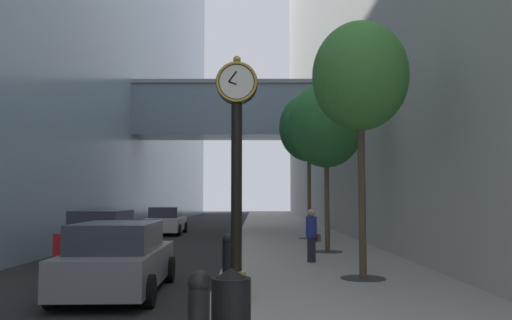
# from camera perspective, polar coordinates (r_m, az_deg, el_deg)

# --- Properties ---
(ground_plane) EXTENTS (110.00, 110.00, 0.00)m
(ground_plane) POSITION_cam_1_polar(r_m,az_deg,el_deg) (30.02, -1.61, -8.28)
(ground_plane) COLOR black
(ground_plane) RESTS_ON ground
(sidewalk_right) EXTENTS (5.83, 80.00, 0.14)m
(sidewalk_right) POSITION_cam_1_polar(r_m,az_deg,el_deg) (33.05, 3.67, -7.79)
(sidewalk_right) COLOR #9E998E
(sidewalk_right) RESTS_ON ground
(street_clock) EXTENTS (0.84, 0.55, 4.86)m
(street_clock) POSITION_cam_1_polar(r_m,az_deg,el_deg) (10.32, -1.92, -0.31)
(street_clock) COLOR black
(street_clock) RESTS_ON sidewalk_right
(bollard_nearest) EXTENTS (0.27, 0.27, 1.12)m
(bollard_nearest) POSITION_cam_1_polar(r_m,az_deg,el_deg) (6.28, -6.10, -16.87)
(bollard_nearest) COLOR black
(bollard_nearest) RESTS_ON sidewalk_right
(bollard_third) EXTENTS (0.27, 0.27, 1.12)m
(bollard_third) POSITION_cam_1_polar(r_m,az_deg,el_deg) (12.33, -2.90, -10.66)
(bollard_third) COLOR black
(bollard_third) RESTS_ON sidewalk_right
(street_tree_near) EXTENTS (2.41, 2.41, 6.43)m
(street_tree_near) POSITION_cam_1_polar(r_m,az_deg,el_deg) (13.41, 11.68, 8.95)
(street_tree_near) COLOR #333335
(street_tree_near) RESTS_ON sidewalk_right
(street_tree_mid_near) EXTENTS (2.81, 2.81, 6.33)m
(street_tree_mid_near) POSITION_cam_1_polar(r_m,az_deg,el_deg) (19.49, 8.01, 3.86)
(street_tree_mid_near) COLOR #333335
(street_tree_mid_near) RESTS_ON sidewalk_right
(street_tree_mid_far) EXTENTS (2.95, 2.95, 7.18)m
(street_tree_mid_far) POSITION_cam_1_polar(r_m,az_deg,el_deg) (25.82, 6.09, 3.55)
(street_tree_mid_far) COLOR #333335
(street_tree_mid_far) RESTS_ON sidewalk_right
(trash_bin) EXTENTS (0.53, 0.53, 1.05)m
(trash_bin) POSITION_cam_1_polar(r_m,az_deg,el_deg) (7.02, -2.53, -15.97)
(trash_bin) COLOR black
(trash_bin) RESTS_ON sidewalk_right
(pedestrian_walking) EXTENTS (0.52, 0.46, 1.64)m
(pedestrian_walking) POSITION_cam_1_polar(r_m,az_deg,el_deg) (16.22, 6.41, -8.15)
(pedestrian_walking) COLOR #23232D
(pedestrian_walking) RESTS_ON sidewalk_right
(car_red_near) EXTENTS (2.03, 4.15, 1.70)m
(car_red_near) POSITION_cam_1_polar(r_m,az_deg,el_deg) (18.19, -16.31, -8.14)
(car_red_near) COLOR #AD191E
(car_red_near) RESTS_ON ground
(car_silver_mid) EXTENTS (2.17, 4.67, 1.60)m
(car_silver_mid) POSITION_cam_1_polar(r_m,az_deg,el_deg) (30.92, -9.64, -6.66)
(car_silver_mid) COLOR #B7BABF
(car_silver_mid) RESTS_ON ground
(car_grey_far) EXTENTS (2.18, 4.55, 1.57)m
(car_grey_far) POSITION_cam_1_polar(r_m,az_deg,el_deg) (11.96, -14.71, -10.52)
(car_grey_far) COLOR slate
(car_grey_far) RESTS_ON ground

